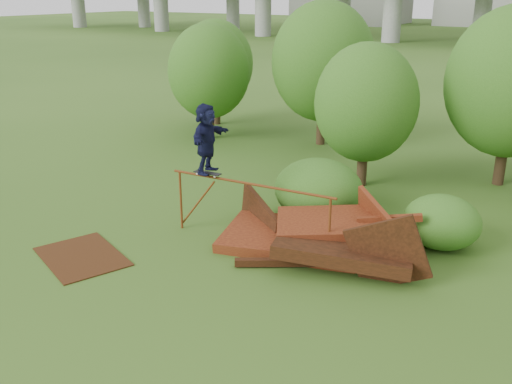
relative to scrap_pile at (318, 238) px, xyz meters
The scene contains 12 objects.
ground 2.93m from the scrap_pile, 98.40° to the right, with size 240.00×240.00×0.00m, color #2D5116.
scrap_pile is the anchor object (origin of this frame).
grind_rail 1.96m from the scrap_pile, 165.23° to the right, with size 4.48×0.35×1.63m.
skateboard 3.22m from the scrap_pile, 169.82° to the right, with size 0.74×0.24×0.08m.
skater 3.68m from the scrap_pile, 169.82° to the right, with size 1.63×0.52×1.76m, color #111333.
flat_plate 5.70m from the scrap_pile, 145.32° to the right, with size 2.31×1.65×0.03m, color #3D200D.
tree_0 12.11m from the scrap_pile, 139.04° to the left, with size 3.41×3.41×4.82m.
tree_1 10.82m from the scrap_pile, 115.65° to the left, with size 4.11×4.11×5.72m.
tree_2 5.93m from the scrap_pile, 101.21° to the left, with size 3.25×3.25×4.58m.
tree_6 14.68m from the scrap_pile, 135.50° to the left, with size 3.45×3.45×4.83m.
shrub_left 2.25m from the scrap_pile, 116.48° to the left, with size 2.47×2.28×1.71m, color #2A5717.
shrub_right 3.09m from the scrap_pile, 38.06° to the left, with size 1.89×1.74×1.34m, color #2A5717.
Camera 1 is at (5.84, -8.60, 6.06)m, focal length 40.00 mm.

